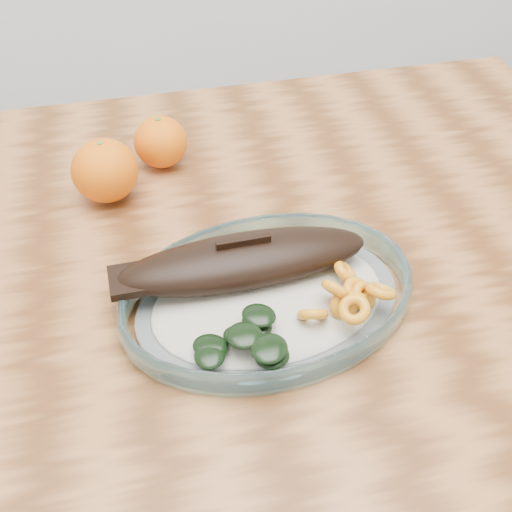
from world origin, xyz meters
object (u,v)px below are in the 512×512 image
at_px(dining_table, 220,299).
at_px(orange_left, 105,171).
at_px(orange_right, 161,142).
at_px(plated_meal, 267,291).

xyz_separation_m(dining_table, orange_left, (-0.12, 0.12, 0.14)).
relative_size(dining_table, orange_right, 16.23).
distance_m(plated_meal, orange_right, 0.31).
bearing_deg(plated_meal, dining_table, 98.68).
bearing_deg(orange_right, orange_left, -141.76).
bearing_deg(dining_table, orange_right, 102.97).
distance_m(dining_table, orange_left, 0.22).
bearing_deg(plated_meal, orange_right, 96.29).
bearing_deg(orange_left, dining_table, -45.58).
height_order(plated_meal, orange_right, plated_meal).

